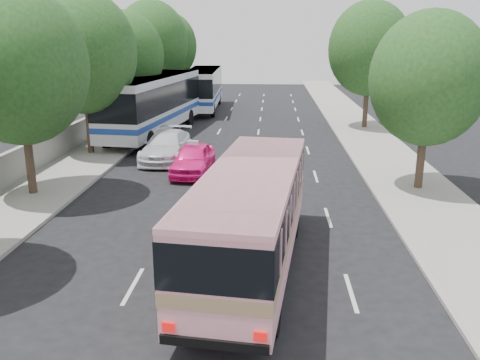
# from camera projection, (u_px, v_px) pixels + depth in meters

# --- Properties ---
(ground) EXTENTS (120.00, 120.00, 0.00)m
(ground) POSITION_uv_depth(u_px,v_px,m) (208.00, 258.00, 16.15)
(ground) COLOR black
(ground) RESTS_ON ground
(sidewalk_left) EXTENTS (4.00, 90.00, 0.15)m
(sidewalk_left) POSITION_uv_depth(u_px,v_px,m) (123.00, 135.00, 35.83)
(sidewalk_left) COLOR #9E998E
(sidewalk_left) RESTS_ON ground
(sidewalk_right) EXTENTS (4.00, 90.00, 0.12)m
(sidewalk_right) POSITION_uv_depth(u_px,v_px,m) (367.00, 138.00, 34.82)
(sidewalk_right) COLOR #9E998E
(sidewalk_right) RESTS_ON ground
(low_wall) EXTENTS (0.30, 90.00, 1.50)m
(low_wall) POSITION_uv_depth(u_px,v_px,m) (97.00, 123.00, 35.71)
(low_wall) COLOR #9E998E
(low_wall) RESTS_ON sidewalk_left
(tree_left_b) EXTENTS (5.70, 5.70, 8.88)m
(tree_left_b) POSITION_uv_depth(u_px,v_px,m) (19.00, 61.00, 20.75)
(tree_left_b) COLOR #38281E
(tree_left_b) RESTS_ON ground
(tree_left_c) EXTENTS (6.00, 6.00, 9.35)m
(tree_left_c) POSITION_uv_depth(u_px,v_px,m) (84.00, 48.00, 28.36)
(tree_left_c) COLOR #38281E
(tree_left_c) RESTS_ON ground
(tree_left_d) EXTENTS (5.52, 5.52, 8.60)m
(tree_left_d) POSITION_uv_depth(u_px,v_px,m) (126.00, 53.00, 36.17)
(tree_left_d) COLOR #38281E
(tree_left_d) RESTS_ON ground
(tree_left_e) EXTENTS (6.30, 6.30, 9.82)m
(tree_left_e) POSITION_uv_depth(u_px,v_px,m) (152.00, 40.00, 43.62)
(tree_left_e) COLOR #38281E
(tree_left_e) RESTS_ON ground
(tree_left_f) EXTENTS (5.88, 5.88, 9.16)m
(tree_left_f) POSITION_uv_depth(u_px,v_px,m) (168.00, 44.00, 51.43)
(tree_left_f) COLOR #38281E
(tree_left_f) RESTS_ON ground
(tree_right_near) EXTENTS (5.10, 5.10, 7.95)m
(tree_right_near) POSITION_uv_depth(u_px,v_px,m) (431.00, 74.00, 21.82)
(tree_right_near) COLOR #38281E
(tree_right_near) RESTS_ON ground
(tree_right_far) EXTENTS (6.00, 6.00, 9.35)m
(tree_right_far) POSITION_uv_depth(u_px,v_px,m) (371.00, 45.00, 36.90)
(tree_right_far) COLOR #38281E
(tree_right_far) RESTS_ON ground
(pink_bus) EXTENTS (3.61, 9.99, 3.11)m
(pink_bus) POSITION_uv_depth(u_px,v_px,m) (251.00, 209.00, 14.83)
(pink_bus) COLOR pink
(pink_bus) RESTS_ON ground
(pink_taxi) EXTENTS (2.03, 4.60, 1.54)m
(pink_taxi) POSITION_uv_depth(u_px,v_px,m) (193.00, 159.00, 25.77)
(pink_taxi) COLOR #FF1688
(pink_taxi) RESTS_ON ground
(white_pickup) EXTENTS (2.43, 5.58, 1.60)m
(white_pickup) POSITION_uv_depth(u_px,v_px,m) (167.00, 146.00, 28.67)
(white_pickup) COLOR silver
(white_pickup) RESTS_ON ground
(tour_coach_front) EXTENTS (4.56, 14.07, 4.13)m
(tour_coach_front) POSITION_uv_depth(u_px,v_px,m) (153.00, 100.00, 35.25)
(tour_coach_front) COLOR silver
(tour_coach_front) RESTS_ON ground
(tour_coach_rear) EXTENTS (3.24, 12.74, 3.78)m
(tour_coach_rear) POSITION_uv_depth(u_px,v_px,m) (203.00, 86.00, 47.56)
(tour_coach_rear) COLOR white
(tour_coach_rear) RESTS_ON ground
(taxi_roof_sign) EXTENTS (0.56, 0.21, 0.18)m
(taxi_roof_sign) POSITION_uv_depth(u_px,v_px,m) (193.00, 142.00, 25.54)
(taxi_roof_sign) COLOR silver
(taxi_roof_sign) RESTS_ON pink_taxi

